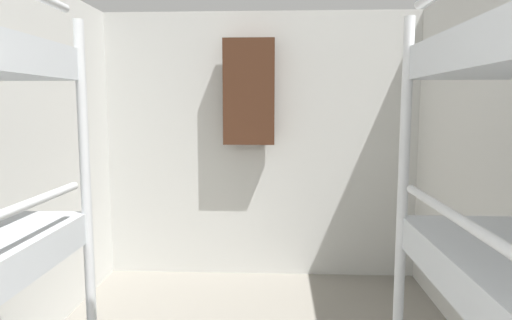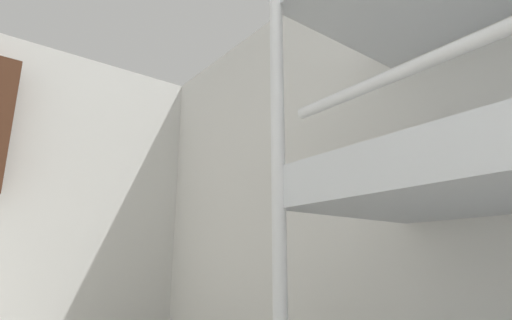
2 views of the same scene
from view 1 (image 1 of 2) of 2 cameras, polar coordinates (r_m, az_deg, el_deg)
name	(u,v)px [view 1 (image 1 of 2)]	position (r m, az deg, el deg)	size (l,w,h in m)	color
wall_back	(261,146)	(4.11, 0.59, 1.74)	(2.90, 0.06, 2.36)	silver
hanging_coat	(249,92)	(3.95, -0.89, 8.49)	(0.44, 0.12, 0.90)	#472819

